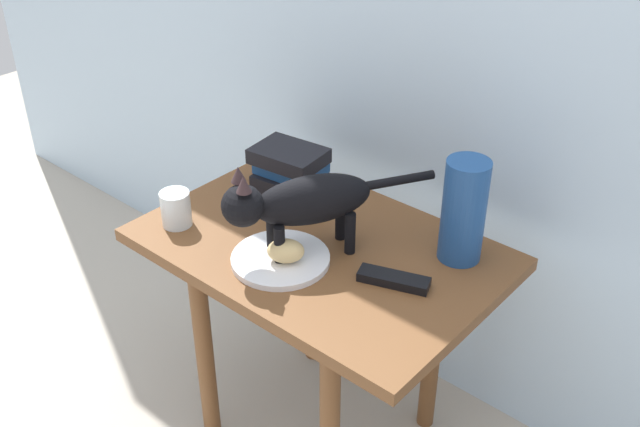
# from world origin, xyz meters

# --- Properties ---
(ground_plane) EXTENTS (6.00, 6.00, 0.00)m
(ground_plane) POSITION_xyz_m (0.00, 0.00, 0.00)
(ground_plane) COLOR #B2A899
(side_table) EXTENTS (0.80, 0.53, 0.59)m
(side_table) POSITION_xyz_m (0.00, 0.00, 0.50)
(side_table) COLOR brown
(side_table) RESTS_ON ground
(plate) EXTENTS (0.22, 0.22, 0.01)m
(plate) POSITION_xyz_m (-0.02, -0.11, 0.60)
(plate) COLOR white
(plate) RESTS_ON side_table
(bread_roll) EXTENTS (0.10, 0.10, 0.05)m
(bread_roll) POSITION_xyz_m (-0.00, -0.11, 0.63)
(bread_roll) COLOR #E0BC7A
(bread_roll) RESTS_ON plate
(cat) EXTENTS (0.27, 0.43, 0.23)m
(cat) POSITION_xyz_m (-0.01, -0.06, 0.73)
(cat) COLOR black
(cat) RESTS_ON side_table
(book_stack) EXTENTS (0.19, 0.15, 0.12)m
(book_stack) POSITION_xyz_m (-0.22, 0.14, 0.65)
(book_stack) COLOR black
(book_stack) RESTS_ON side_table
(green_vase) EXTENTS (0.09, 0.09, 0.24)m
(green_vase) POSITION_xyz_m (0.26, 0.16, 0.71)
(green_vase) COLOR navy
(green_vase) RESTS_ON side_table
(candle_jar) EXTENTS (0.07, 0.07, 0.08)m
(candle_jar) POSITION_xyz_m (-0.31, -0.16, 0.63)
(candle_jar) COLOR silver
(candle_jar) RESTS_ON side_table
(tv_remote) EXTENTS (0.16, 0.09, 0.02)m
(tv_remote) POSITION_xyz_m (0.21, -0.01, 0.60)
(tv_remote) COLOR black
(tv_remote) RESTS_ON side_table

